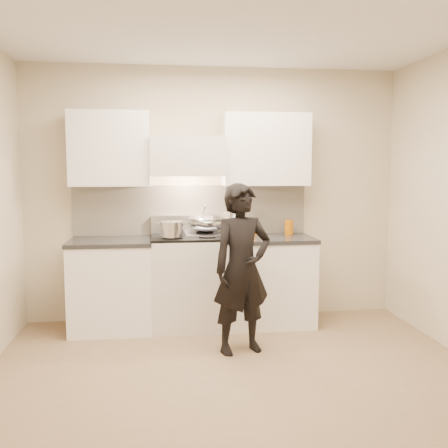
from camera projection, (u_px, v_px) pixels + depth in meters
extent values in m
plane|color=#896D52|center=(239.00, 382.00, 3.82)|extent=(4.00, 4.00, 0.00)
cube|color=beige|center=(214.00, 194.00, 5.40)|extent=(4.00, 0.04, 2.70)
cube|color=beige|center=(312.00, 239.00, 1.95)|extent=(4.00, 0.04, 2.70)
cube|color=silver|center=(241.00, 17.00, 3.53)|extent=(4.00, 3.50, 0.02)
cube|color=beige|center=(191.00, 210.00, 5.37)|extent=(2.50, 0.02, 0.53)
cube|color=#B9B9BF|center=(187.00, 225.00, 5.35)|extent=(0.76, 0.08, 0.20)
cube|color=silver|center=(187.00, 157.00, 5.12)|extent=(0.76, 0.40, 0.40)
cylinder|color=#BCBDC2|center=(188.00, 174.00, 4.96)|extent=(0.66, 0.02, 0.02)
cube|color=white|center=(266.00, 150.00, 5.25)|extent=(0.90, 0.33, 0.75)
cube|color=white|center=(110.00, 149.00, 5.05)|extent=(0.80, 0.33, 0.75)
cube|color=beige|center=(226.00, 217.00, 5.42)|extent=(0.08, 0.01, 0.12)
cube|color=silver|center=(189.00, 282.00, 5.14)|extent=(0.76, 0.65, 0.92)
cube|color=black|center=(189.00, 237.00, 5.09)|extent=(0.76, 0.65, 0.02)
cube|color=silver|center=(203.00, 234.00, 5.22)|extent=(0.36, 0.34, 0.01)
cylinder|color=#BCBDC2|center=(190.00, 257.00, 4.81)|extent=(0.62, 0.02, 0.02)
cylinder|color=black|center=(171.00, 237.00, 4.91)|extent=(0.18, 0.18, 0.01)
cylinder|color=black|center=(207.00, 237.00, 4.96)|extent=(0.18, 0.18, 0.01)
cylinder|color=black|center=(170.00, 234.00, 5.21)|extent=(0.18, 0.18, 0.01)
cylinder|color=black|center=(205.00, 233.00, 5.25)|extent=(0.18, 0.18, 0.01)
cube|color=white|center=(268.00, 282.00, 5.25)|extent=(0.90, 0.65, 0.88)
cube|color=black|center=(268.00, 239.00, 5.19)|extent=(0.92, 0.67, 0.04)
cube|color=white|center=(112.00, 287.00, 5.04)|extent=(0.80, 0.65, 0.88)
cube|color=black|center=(111.00, 242.00, 4.99)|extent=(0.82, 0.67, 0.04)
ellipsoid|color=#BCBDC2|center=(207.00, 223.00, 5.24)|extent=(0.37, 0.37, 0.20)
torus|color=#BCBDC2|center=(207.00, 218.00, 5.23)|extent=(0.39, 0.39, 0.02)
ellipsoid|color=beige|center=(207.00, 224.00, 5.24)|extent=(0.21, 0.21, 0.10)
cylinder|color=white|center=(203.00, 213.00, 5.07)|extent=(0.05, 0.28, 0.20)
cylinder|color=#BCBDC2|center=(172.00, 229.00, 4.91)|extent=(0.27, 0.27, 0.15)
cube|color=#BCBDC2|center=(158.00, 223.00, 4.92)|extent=(0.05, 0.03, 0.01)
cube|color=#BCBDC2|center=(185.00, 223.00, 4.89)|extent=(0.05, 0.03, 0.01)
cylinder|color=#B9B9BF|center=(236.00, 226.00, 5.31)|extent=(0.14, 0.14, 0.19)
cylinder|color=black|center=(239.00, 217.00, 5.31)|extent=(0.02, 0.02, 0.34)
cylinder|color=white|center=(237.00, 217.00, 5.33)|extent=(0.02, 0.02, 0.34)
cylinder|color=#B9B9BF|center=(235.00, 217.00, 5.33)|extent=(0.02, 0.02, 0.34)
cylinder|color=black|center=(233.00, 217.00, 5.31)|extent=(0.02, 0.02, 0.34)
cylinder|color=#B9B9BF|center=(233.00, 217.00, 5.29)|extent=(0.02, 0.02, 0.34)
cylinder|color=white|center=(235.00, 217.00, 5.27)|extent=(0.02, 0.02, 0.34)
cylinder|color=black|center=(237.00, 217.00, 5.27)|extent=(0.02, 0.02, 0.34)
cylinder|color=#B9B9BF|center=(239.00, 217.00, 5.28)|extent=(0.02, 0.02, 0.34)
cylinder|color=orange|center=(254.00, 231.00, 5.33)|extent=(0.05, 0.05, 0.08)
cylinder|color=#C21E00|center=(255.00, 226.00, 5.33)|extent=(0.05, 0.05, 0.03)
cylinder|color=#AD5904|center=(289.00, 227.00, 5.37)|extent=(0.09, 0.09, 0.16)
imported|color=black|center=(242.00, 269.00, 4.38)|extent=(0.63, 0.50, 1.50)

